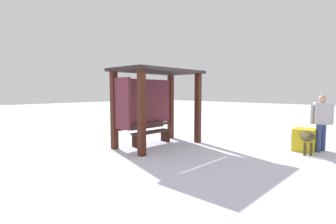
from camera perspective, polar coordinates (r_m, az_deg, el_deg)
name	(u,v)px	position (r m, az deg, el deg)	size (l,w,h in m)	color
ground_plane	(159,145)	(8.27, -2.10, -7.42)	(60.00, 60.00, 0.00)	silver
bus_shelter	(152,92)	(8.15, -3.54, 4.50)	(2.86, 1.61, 2.41)	#441F13
bench_left_inside	(151,134)	(8.45, -3.78, -4.81)	(1.48, 0.38, 0.70)	#472825
person_walking	(322,119)	(8.52, 31.07, -1.31)	(0.47, 0.57, 1.62)	#BBB6BB
dog	(307,138)	(7.98, 28.50, -5.06)	(0.86, 0.59, 0.65)	#463D22
grit_bin	(305,140)	(8.51, 28.19, -5.44)	(0.70, 0.56, 0.64)	yellow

